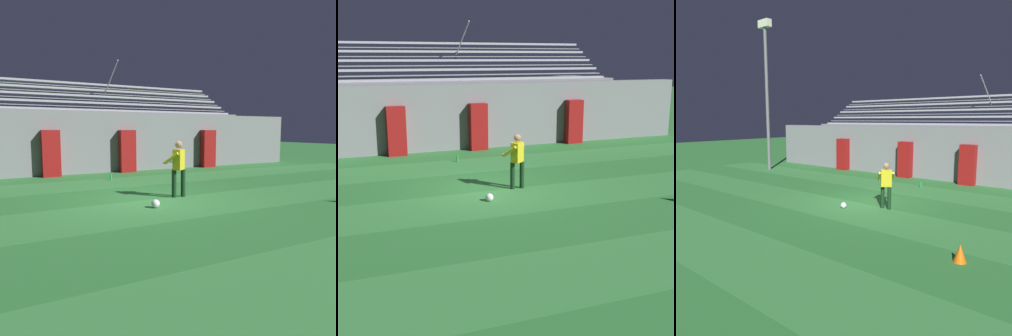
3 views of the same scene
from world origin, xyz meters
The scene contains 14 objects.
ground_plane centered at (0.00, 0.00, 0.00)m, with size 80.00×80.00×0.00m, color #2D7533.
turf_stripe_near centered at (0.00, -6.00, 0.00)m, with size 28.00×2.29×0.01m, color #38843D.
turf_stripe_mid centered at (0.00, -1.41, 0.00)m, with size 28.00×2.29×0.01m, color #38843D.
turf_stripe_far centered at (0.00, 3.18, 0.00)m, with size 28.00×2.29×0.01m, color #38843D.
back_wall centered at (0.00, 6.50, 1.40)m, with size 24.00×0.60×2.80m, color gray.
padding_pillar_gate_left centered at (-1.72, 5.95, 1.00)m, with size 0.75×0.44×1.99m, color maroon.
padding_pillar_gate_right centered at (1.72, 5.95, 1.00)m, with size 0.75×0.44×1.99m, color maroon.
padding_pillar_far_left centered at (-6.21, 5.95, 1.00)m, with size 0.75×0.44×1.99m, color maroon.
bleacher_stand centered at (0.00, 8.84, 1.50)m, with size 18.00×4.05×5.43m.
floodlight_pole centered at (-9.96, 3.00, 5.72)m, with size 0.90×0.36×9.22m.
goalkeeper centered at (0.95, -0.29, 0.95)m, with size 0.74×0.73×1.67m.
soccer_ball centered at (-0.25, -1.24, 0.11)m, with size 0.22×0.22×0.22m, color white.
traffic_cone centered at (4.68, -3.09, 0.21)m, with size 0.30×0.30×0.42m, color orange.
water_bottle centered at (0.25, 3.96, 0.12)m, with size 0.07×0.07×0.24m, color green.
Camera 3 is at (7.11, -10.19, 3.19)m, focal length 35.00 mm.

